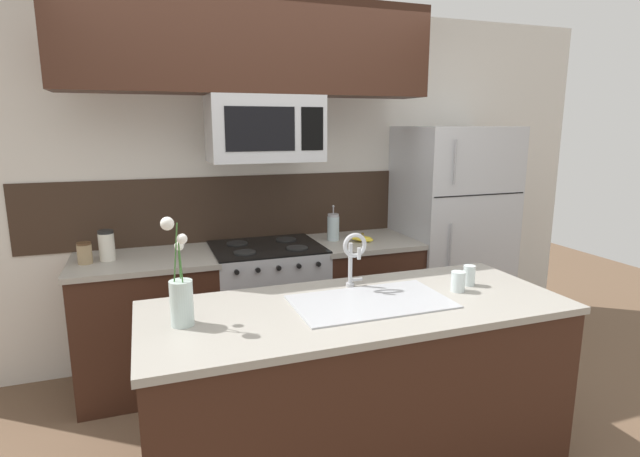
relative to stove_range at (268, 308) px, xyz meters
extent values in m
plane|color=brown|center=(0.00, -0.90, -0.46)|extent=(10.00, 10.00, 0.00)
cube|color=silver|center=(0.30, 0.38, 0.84)|extent=(5.20, 0.10, 2.60)
cube|color=#332319|center=(0.00, 0.32, 0.69)|extent=(3.26, 0.01, 0.48)
cube|color=#381E14|center=(-0.82, 0.00, -0.02)|extent=(0.88, 0.62, 0.88)
cube|color=#9E998E|center=(-0.82, 0.00, 0.43)|extent=(0.91, 0.65, 0.03)
cube|color=#381E14|center=(0.75, 0.00, -0.02)|extent=(0.74, 0.62, 0.88)
cube|color=#9E998E|center=(0.75, 0.00, 0.43)|extent=(0.77, 0.65, 0.03)
cube|color=#B7BABF|center=(0.00, 0.00, -0.01)|extent=(0.76, 0.62, 0.91)
cube|color=black|center=(0.00, 0.00, 0.45)|extent=(0.76, 0.62, 0.01)
cylinder|color=black|center=(-0.18, -0.14, 0.46)|extent=(0.15, 0.15, 0.01)
cylinder|color=black|center=(0.18, -0.14, 0.46)|extent=(0.15, 0.15, 0.01)
cylinder|color=black|center=(-0.18, 0.14, 0.46)|extent=(0.15, 0.15, 0.01)
cylinder|color=black|center=(0.18, 0.14, 0.46)|extent=(0.15, 0.15, 0.01)
cylinder|color=black|center=(-0.27, -0.32, 0.39)|extent=(0.03, 0.02, 0.03)
cylinder|color=black|center=(-0.14, -0.32, 0.39)|extent=(0.03, 0.02, 0.03)
cylinder|color=black|center=(0.00, -0.32, 0.39)|extent=(0.03, 0.02, 0.03)
cylinder|color=black|center=(0.14, -0.32, 0.39)|extent=(0.03, 0.02, 0.03)
cylinder|color=black|center=(0.27, -0.32, 0.39)|extent=(0.03, 0.02, 0.03)
cube|color=#B7BABF|center=(0.00, -0.02, 1.27)|extent=(0.74, 0.40, 0.43)
cube|color=black|center=(-0.07, -0.22, 1.27)|extent=(0.45, 0.00, 0.28)
cube|color=black|center=(0.27, -0.22, 1.27)|extent=(0.15, 0.00, 0.28)
cube|color=#381E14|center=(-0.07, -0.05, 1.79)|extent=(2.38, 0.34, 0.60)
cube|color=#B7BABF|center=(1.52, 0.02, 0.41)|extent=(0.81, 0.72, 1.75)
cube|color=black|center=(1.52, -0.34, 0.80)|extent=(0.78, 0.00, 0.01)
cylinder|color=#99999E|center=(1.28, -0.36, 1.04)|extent=(0.01, 0.01, 0.31)
cylinder|color=#99999E|center=(1.28, -0.36, 0.27)|extent=(0.01, 0.01, 0.66)
cylinder|color=#997F5B|center=(-1.16, -0.02, 0.51)|extent=(0.09, 0.09, 0.12)
cylinder|color=#4C331E|center=(-1.16, -0.02, 0.58)|extent=(0.09, 0.09, 0.01)
cylinder|color=silver|center=(-1.04, 0.02, 0.54)|extent=(0.10, 0.10, 0.18)
cylinder|color=black|center=(-1.04, 0.02, 0.63)|extent=(0.10, 0.10, 0.02)
ellipsoid|color=yellow|center=(0.70, -0.07, 0.47)|extent=(0.15, 0.14, 0.05)
ellipsoid|color=yellow|center=(0.71, -0.05, 0.47)|extent=(0.17, 0.10, 0.06)
ellipsoid|color=yellow|center=(0.71, -0.07, 0.47)|extent=(0.18, 0.06, 0.06)
ellipsoid|color=yellow|center=(0.72, -0.05, 0.47)|extent=(0.18, 0.06, 0.06)
ellipsoid|color=yellow|center=(0.72, -0.07, 0.47)|extent=(0.17, 0.10, 0.06)
ellipsoid|color=yellow|center=(0.73, -0.05, 0.47)|extent=(0.16, 0.14, 0.07)
cylinder|color=brown|center=(0.71, -0.06, 0.50)|extent=(0.02, 0.02, 0.03)
cylinder|color=silver|center=(0.53, 0.06, 0.54)|extent=(0.09, 0.09, 0.18)
cylinder|color=#A3A3AA|center=(0.53, 0.06, 0.64)|extent=(0.08, 0.08, 0.02)
cylinder|color=#A3A3AA|center=(0.53, 0.06, 0.67)|extent=(0.01, 0.01, 0.05)
sphere|color=#A3A3AA|center=(0.53, 0.06, 0.71)|extent=(0.02, 0.02, 0.02)
cube|color=#381E14|center=(0.15, -1.25, -0.02)|extent=(2.03, 0.80, 0.88)
cube|color=#9E998E|center=(0.15, -1.25, 0.43)|extent=(2.06, 0.83, 0.03)
cube|color=#ADAFB5|center=(0.22, -1.25, 0.45)|extent=(0.76, 0.44, 0.01)
cube|color=#ADAFB5|center=(0.04, -1.25, 0.37)|extent=(0.30, 0.33, 0.15)
cube|color=#ADAFB5|center=(0.39, -1.25, 0.37)|extent=(0.30, 0.33, 0.15)
cylinder|color=#B7BABF|center=(0.22, -0.99, 0.46)|extent=(0.04, 0.04, 0.02)
cylinder|color=#B7BABF|center=(0.22, -0.99, 0.58)|extent=(0.02, 0.02, 0.22)
torus|color=#B7BABF|center=(0.22, -1.05, 0.69)|extent=(0.13, 0.02, 0.13)
cylinder|color=#B7BABF|center=(0.22, -1.10, 0.66)|extent=(0.02, 0.02, 0.06)
cube|color=#B7BABF|center=(0.25, -0.99, 0.48)|extent=(0.07, 0.01, 0.01)
cylinder|color=silver|center=(0.71, -1.25, 0.50)|extent=(0.07, 0.07, 0.11)
cylinder|color=silver|center=(0.83, -1.19, 0.50)|extent=(0.06, 0.06, 0.11)
cylinder|color=silver|center=(-0.67, -1.23, 0.55)|extent=(0.10, 0.10, 0.20)
cylinder|color=silver|center=(-0.67, -1.23, 0.48)|extent=(0.09, 0.09, 0.06)
cylinder|color=#386B2D|center=(-0.67, -1.20, 0.65)|extent=(0.01, 0.07, 0.27)
sphere|color=white|center=(-0.67, -1.16, 0.79)|extent=(0.04, 0.04, 0.04)
cylinder|color=#386B2D|center=(-0.69, -1.23, 0.70)|extent=(0.04, 0.01, 0.39)
sphere|color=white|center=(-0.71, -1.23, 0.90)|extent=(0.06, 0.06, 0.06)
cylinder|color=#386B2D|center=(-0.67, -1.25, 0.67)|extent=(0.02, 0.05, 0.33)
sphere|color=white|center=(-0.66, -1.27, 0.84)|extent=(0.04, 0.04, 0.04)
camera|label=1|loc=(-0.80, -3.34, 1.30)|focal=28.00mm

